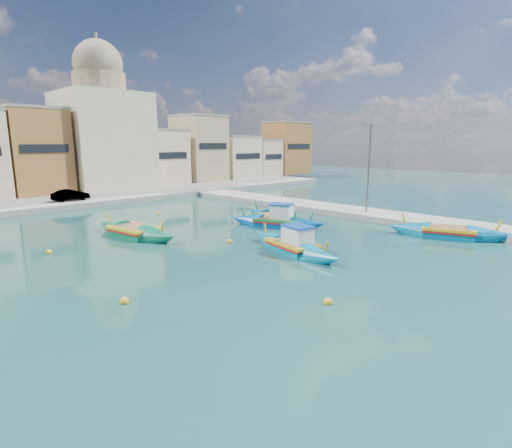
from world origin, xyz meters
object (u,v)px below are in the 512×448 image
quay_street_lamp (368,168)px  church_block (103,127)px  luzzu_blue_cabin (277,222)px  luzzu_cyan_mid (274,220)px  luzzu_cyan_south (448,233)px  luzzu_turquoise_cabin (293,247)px  luzzu_green (134,233)px

quay_street_lamp → church_block: bearing=102.3°
quay_street_lamp → luzzu_blue_cabin: bearing=159.7°
luzzu_blue_cabin → luzzu_cyan_mid: (1.00, 1.20, -0.08)m
quay_street_lamp → luzzu_cyan_south: bearing=-107.5°
church_block → luzzu_turquoise_cabin: church_block is taller
church_block → luzzu_green: bearing=-111.3°
luzzu_blue_cabin → quay_street_lamp: bearing=-20.3°
luzzu_turquoise_cabin → luzzu_blue_cabin: (4.75, 5.62, 0.02)m
luzzu_green → church_block: bearing=68.7°
luzzu_turquoise_cabin → luzzu_green: luzzu_turquoise_cabin is taller
luzzu_green → luzzu_cyan_south: bearing=-45.4°
luzzu_cyan_south → church_block: bearing=96.8°
luzzu_turquoise_cabin → luzzu_blue_cabin: luzzu_blue_cabin is taller
luzzu_turquoise_cabin → luzzu_blue_cabin: 7.35m
luzzu_green → luzzu_cyan_south: luzzu_green is taller
church_block → quay_street_lamp: (7.44, -34.00, -4.07)m
quay_street_lamp → luzzu_turquoise_cabin: quay_street_lamp is taller
luzzu_turquoise_cabin → luzzu_cyan_south: 11.68m
luzzu_blue_cabin → luzzu_green: luzzu_blue_cabin is taller
luzzu_blue_cabin → luzzu_green: size_ratio=0.94×
church_block → quay_street_lamp: size_ratio=2.39×
church_block → luzzu_turquoise_cabin: (-5.48, -36.60, -8.09)m
church_block → luzzu_green: church_block is taller
luzzu_blue_cabin → luzzu_cyan_south: (5.73, -10.77, -0.07)m
luzzu_turquoise_cabin → luzzu_green: (-4.77, 10.30, -0.03)m
luzzu_blue_cabin → luzzu_turquoise_cabin: bearing=-130.2°
church_block → luzzu_green: 29.37m
luzzu_blue_cabin → luzzu_green: (-9.52, 4.68, -0.06)m
church_block → quay_street_lamp: 35.04m
church_block → luzzu_blue_cabin: bearing=-91.3°
church_block → luzzu_cyan_south: (5.00, -41.75, -8.13)m
luzzu_turquoise_cabin → luzzu_cyan_south: bearing=-26.2°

